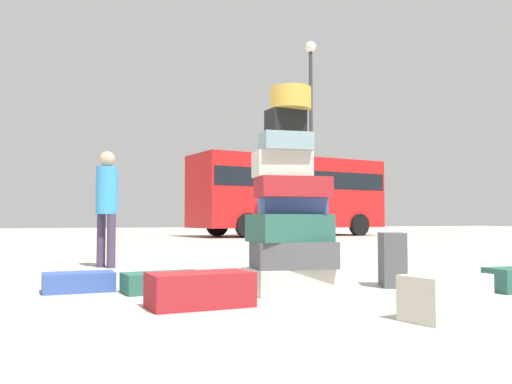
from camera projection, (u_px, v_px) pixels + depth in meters
ground_plane at (242, 292)px, 5.03m from camera, size 80.00×80.00×0.00m
suitcase_tower at (290, 213)px, 4.97m from camera, size 0.82×0.60×1.92m
suitcase_cream_upright_blue at (446, 297)px, 3.63m from camera, size 0.65×0.44×0.30m
suitcase_maroon_behind_tower at (200, 290)px, 4.15m from camera, size 0.82×0.46×0.27m
suitcase_charcoal_right_side at (392, 260)px, 5.39m from camera, size 0.33×0.37×0.54m
suitcase_teal_foreground_far at (163, 282)px, 5.01m from camera, size 0.76×0.44×0.18m
suitcase_navy_foreground_near at (79, 282)px, 5.04m from camera, size 0.65×0.38×0.18m
person_bearded_onlooker at (107, 198)px, 7.59m from camera, size 0.30×0.30×1.64m
parked_bus at (289, 191)px, 22.06m from camera, size 8.42×3.83×3.15m
lamp_post at (311, 111)px, 17.53m from camera, size 0.36×0.36×6.50m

